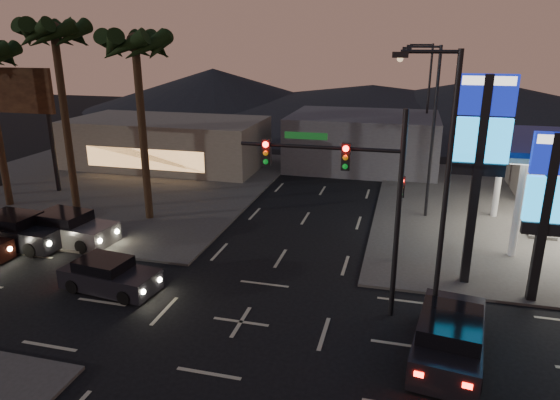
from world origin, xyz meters
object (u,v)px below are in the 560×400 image
(pylon_sign_short, at_px, (548,193))
(traffic_signal_mast, at_px, (352,183))
(pylon_sign_tall, at_px, (481,140))
(car_lane_b_mid, at_px, (17,231))
(suv_station, at_px, (449,337))
(car_lane_a_front, at_px, (109,276))
(car_lane_b_front, at_px, (69,228))

(pylon_sign_short, xyz_separation_m, traffic_signal_mast, (-7.24, -2.51, 0.57))
(pylon_sign_tall, height_order, traffic_signal_mast, pylon_sign_tall)
(car_lane_b_mid, height_order, suv_station, car_lane_b_mid)
(pylon_sign_short, distance_m, car_lane_b_mid, 24.94)
(pylon_sign_tall, height_order, car_lane_b_mid, pylon_sign_tall)
(car_lane_a_front, relative_size, car_lane_b_mid, 0.84)
(car_lane_a_front, relative_size, car_lane_b_front, 0.85)
(pylon_sign_short, xyz_separation_m, car_lane_b_front, (-22.36, 0.74, -3.89))
(car_lane_a_front, distance_m, car_lane_b_mid, 7.97)
(car_lane_a_front, xyz_separation_m, car_lane_b_front, (-5.07, 4.18, 0.12))
(pylon_sign_tall, bearing_deg, car_lane_b_mid, -176.54)
(pylon_sign_short, bearing_deg, suv_station, -126.07)
(pylon_sign_tall, relative_size, suv_station, 1.72)
(suv_station, bearing_deg, car_lane_a_front, 174.25)
(pylon_sign_tall, distance_m, car_lane_b_front, 20.64)
(car_lane_b_front, xyz_separation_m, car_lane_b_mid, (-2.28, -1.08, 0.02))
(traffic_signal_mast, height_order, car_lane_a_front, traffic_signal_mast)
(pylon_sign_tall, relative_size, car_lane_b_mid, 1.70)
(car_lane_b_front, distance_m, suv_station, 19.65)
(car_lane_a_front, xyz_separation_m, suv_station, (13.78, -1.39, 0.13))
(pylon_sign_short, height_order, suv_station, pylon_sign_short)
(pylon_sign_tall, height_order, car_lane_a_front, pylon_sign_tall)
(car_lane_b_mid, bearing_deg, traffic_signal_mast, -7.12)
(traffic_signal_mast, height_order, car_lane_b_front, traffic_signal_mast)
(traffic_signal_mast, distance_m, car_lane_a_front, 11.08)
(car_lane_b_front, bearing_deg, pylon_sign_short, -1.89)
(car_lane_a_front, distance_m, car_lane_b_front, 6.57)
(pylon_sign_short, relative_size, car_lane_b_front, 1.34)
(traffic_signal_mast, bearing_deg, suv_station, -31.85)
(car_lane_a_front, bearing_deg, pylon_sign_tall, 16.70)
(pylon_sign_tall, bearing_deg, car_lane_a_front, -163.30)
(pylon_sign_short, bearing_deg, traffic_signal_mast, -160.87)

